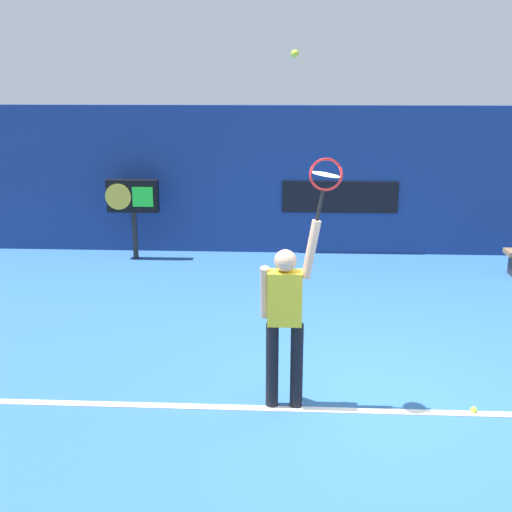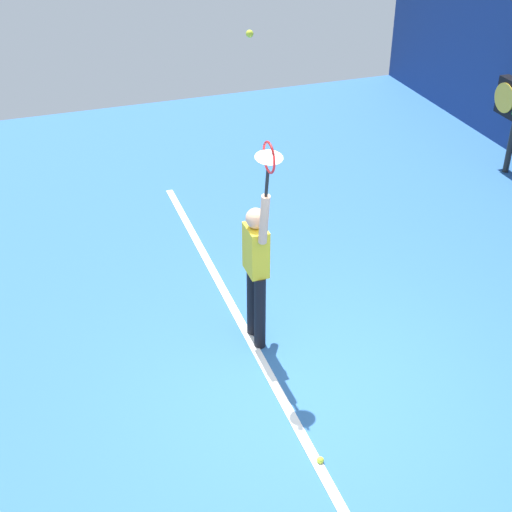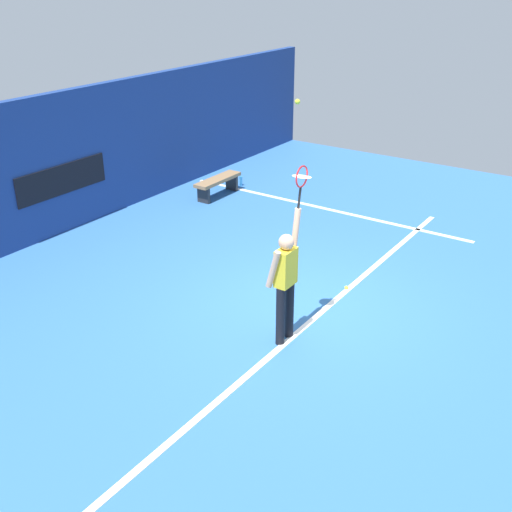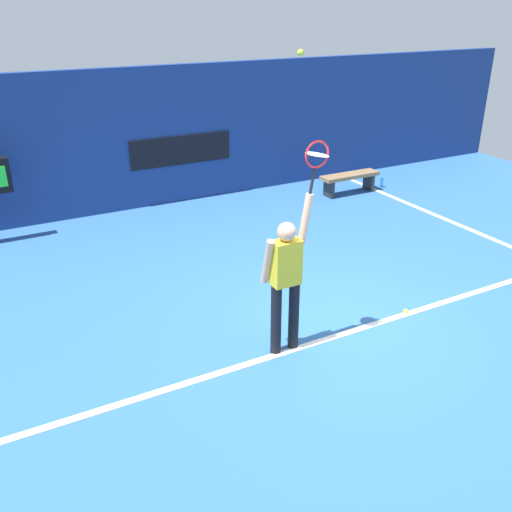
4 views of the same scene
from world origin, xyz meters
name	(u,v)px [view 1 (image 1 of 4)]	position (x,y,z in m)	size (l,w,h in m)	color
ground_plane	(378,397)	(0.00, 0.00, 0.00)	(18.00, 18.00, 0.00)	#2D609E
back_wall	(340,181)	(0.00, 5.79, 1.41)	(18.00, 0.20, 2.81)	navy
sponsor_banner_center	(340,197)	(0.00, 5.67, 1.11)	(2.20, 0.03, 0.60)	black
court_baseline	(383,412)	(0.00, -0.32, 0.01)	(10.00, 0.10, 0.01)	white
tennis_player	(285,315)	(-1.01, -0.25, 1.01)	(0.58, 0.31, 1.99)	black
tennis_racket	(325,178)	(-0.66, -0.25, 2.39)	(0.36, 0.27, 0.62)	black
tennis_ball	(295,54)	(-0.96, -0.33, 3.49)	(0.07, 0.07, 0.07)	#CCE033
scoreboard_clock	(133,199)	(-3.86, 5.13, 1.15)	(0.96, 0.20, 1.50)	black
spare_ball	(474,410)	(0.92, -0.29, 0.03)	(0.07, 0.07, 0.07)	#CCE033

